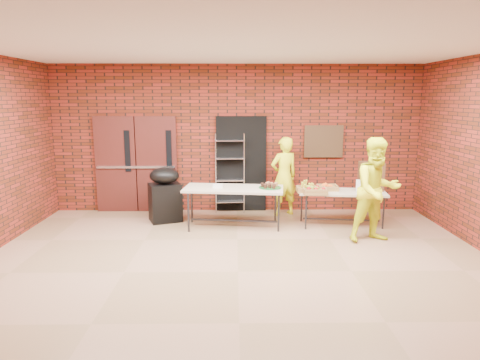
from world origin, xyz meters
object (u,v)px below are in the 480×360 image
Objects in this scene: covered_grill at (165,194)px; volunteer_woman at (284,176)px; volunteer_man at (377,190)px; coffee_dispenser at (371,176)px; table_left at (234,191)px; table_right at (342,194)px; wire_rack at (230,174)px.

volunteer_woman is at bearing -10.77° from covered_grill.
covered_grill is 4.11m from volunteer_man.
volunteer_man is (1.41, -1.75, 0.07)m from volunteer_woman.
volunteer_woman is at bearing 157.53° from coffee_dispenser.
covered_grill is 0.61× the size of volunteer_man.
coffee_dispenser is (2.72, 0.20, 0.25)m from table_left.
volunteer_woman is 2.25m from volunteer_man.
table_left is at bearing -175.74° from coffee_dispenser.
table_left reaches higher than table_right.
table_right is 3.54m from covered_grill.
table_right is (2.21, -1.01, -0.23)m from wire_rack.
covered_grill is at bearing 176.82° from coffee_dispenser.
wire_rack reaches higher than coffee_dispenser.
volunteer_woman is at bearing 46.09° from table_left.
covered_grill is at bearing 147.26° from volunteer_man.
wire_rack is 1.18m from volunteer_woman.
coffee_dispenser is at bearing 135.40° from volunteer_woman.
wire_rack is at bearing 128.22° from volunteer_man.
table_left is (0.08, -1.10, -0.15)m from wire_rack.
volunteer_woman is at bearing 114.59° from volunteer_man.
volunteer_man reaches higher than wire_rack.
covered_grill is (-3.53, 0.34, -0.08)m from table_right.
table_left is 1.18× the size of volunteer_woman.
volunteer_man reaches higher than table_left.
volunteer_woman reaches higher than covered_grill.
volunteer_woman reaches higher than coffee_dispenser.
wire_rack is 3.23m from volunteer_man.
volunteer_woman is (1.07, 0.88, 0.12)m from table_left.
wire_rack reaches higher than covered_grill.
wire_rack reaches higher than table_left.
table_right is 1.06m from volunteer_man.
volunteer_man is at bearing -102.33° from coffee_dispenser.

